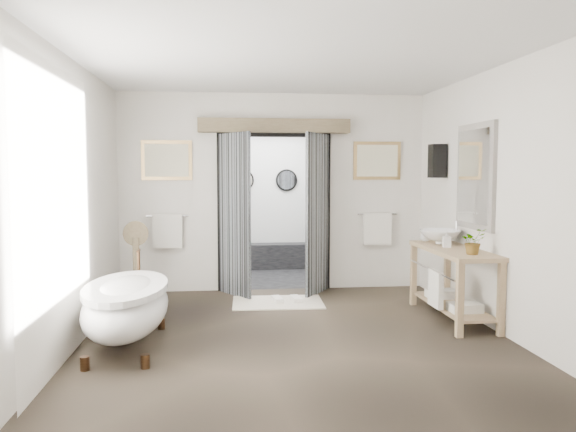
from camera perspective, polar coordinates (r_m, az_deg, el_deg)
The scene contains 13 objects.
ground_plane at distance 6.07m, azimuth 0.63°, elevation -12.31°, with size 5.00×5.00×0.00m, color #4B3E30.
room_shell at distance 5.70m, azimuth 0.43°, elevation 5.54°, with size 4.52×5.02×2.91m.
shower_room at distance 9.82m, azimuth -2.16°, elevation -0.45°, with size 2.22×2.01×2.51m.
back_wall_dressing at distance 8.11m, azimuth -1.32°, elevation 3.16°, with size 3.82×0.75×2.52m.
clawfoot_tub at distance 5.88m, azimuth -16.07°, elevation -8.74°, with size 0.80×1.78×0.87m.
vanity at distance 6.98m, azimuth 16.27°, elevation -5.99°, with size 0.57×1.60×0.85m.
pedestal_mirror at distance 7.65m, azimuth -15.15°, elevation -5.25°, with size 0.33×0.21×1.12m.
rug at distance 7.61m, azimuth -1.05°, elevation -8.76°, with size 1.20×0.80×0.01m, color beige.
slippers at distance 7.66m, azimuth -0.13°, elevation -8.41°, with size 0.40×0.29×0.05m.
basin at distance 7.31m, azimuth 15.20°, elevation -2.05°, with size 0.52×0.52×0.18m, color white.
plant at distance 6.47m, azimuth 18.29°, elevation -2.47°, with size 0.26×0.23×0.29m, color gray.
soap_bottle_a at distance 7.00m, azimuth 15.84°, elevation -2.29°, with size 0.09×0.09×0.19m, color gray.
soap_bottle_b at distance 7.55m, azimuth 13.81°, elevation -1.84°, with size 0.13×0.13×0.17m, color gray.
Camera 1 is at (-0.70, -5.77, 1.76)m, focal length 35.00 mm.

